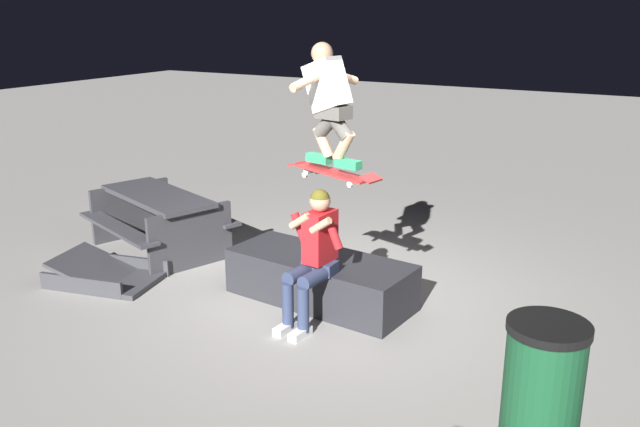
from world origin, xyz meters
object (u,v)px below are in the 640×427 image
at_px(person_sitting_on_ledge, 314,252).
at_px(trash_bin, 542,389).
at_px(ledge_box_main, 320,279).
at_px(skateboard, 333,173).
at_px(picnic_table_back, 158,213).
at_px(skater_airborne, 329,99).
at_px(kicker_ramp, 107,277).

relative_size(person_sitting_on_ledge, trash_bin, 1.35).
relative_size(ledge_box_main, person_sitting_on_ledge, 1.48).
relative_size(skateboard, trash_bin, 1.07).
height_order(picnic_table_back, trash_bin, trash_bin).
distance_m(skateboard, skater_airborne, 0.69).
xyz_separation_m(person_sitting_on_ledge, trash_bin, (-2.35, 0.99, -0.24)).
bearing_deg(ledge_box_main, trash_bin, 150.23).
xyz_separation_m(person_sitting_on_ledge, skater_airborne, (-0.02, -0.25, 1.42)).
height_order(person_sitting_on_ledge, skateboard, skateboard).
bearing_deg(kicker_ramp, skater_airborne, -168.21).
relative_size(ledge_box_main, picnic_table_back, 0.95).
height_order(person_sitting_on_ledge, skater_airborne, skater_airborne).
xyz_separation_m(person_sitting_on_ledge, skateboard, (-0.08, -0.23, 0.73)).
height_order(kicker_ramp, picnic_table_back, picnic_table_back).
bearing_deg(kicker_ramp, skateboard, -168.71).
xyz_separation_m(skateboard, trash_bin, (-2.27, 1.22, -0.97)).
bearing_deg(kicker_ramp, trash_bin, 171.78).
bearing_deg(person_sitting_on_ledge, kicker_ramp, 6.42).
xyz_separation_m(skater_airborne, picnic_table_back, (2.72, -0.55, -1.65)).
bearing_deg(picnic_table_back, skateboard, 168.56).
height_order(ledge_box_main, skater_airborne, skater_airborne).
relative_size(ledge_box_main, kicker_ramp, 1.55).
xyz_separation_m(ledge_box_main, kicker_ramp, (2.32, 0.75, -0.18)).
height_order(ledge_box_main, skateboard, skateboard).
height_order(ledge_box_main, trash_bin, trash_bin).
xyz_separation_m(person_sitting_on_ledge, kicker_ramp, (2.52, 0.28, -0.67)).
bearing_deg(kicker_ramp, picnic_table_back, -80.54).
height_order(skateboard, kicker_ramp, skateboard).
distance_m(skater_airborne, picnic_table_back, 3.23).
relative_size(person_sitting_on_ledge, skater_airborne, 1.18).
bearing_deg(kicker_ramp, ledge_box_main, -162.11).
bearing_deg(person_sitting_on_ledge, ledge_box_main, -67.74).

